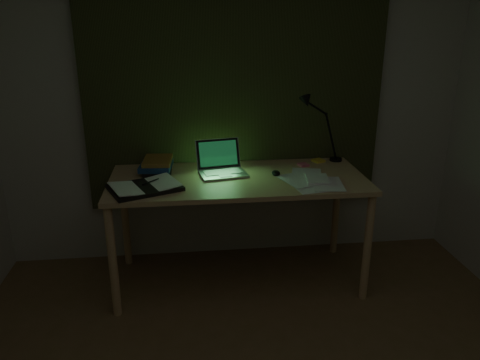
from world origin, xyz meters
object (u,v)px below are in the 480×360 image
object	(u,v)px
book_stack	(157,165)
loose_papers	(310,179)
desk_lamp	(338,128)
desk	(238,230)
laptop	(223,159)
open_textbook	(145,187)

from	to	relation	value
book_stack	loose_papers	distance (m)	1.07
book_stack	desk_lamp	size ratio (longest dim) A/B	0.50
loose_papers	desk_lamp	bearing A→B (deg)	52.92
desk	loose_papers	world-z (taller)	loose_papers
desk	loose_papers	bearing A→B (deg)	-12.63
desk	desk_lamp	size ratio (longest dim) A/B	3.45
laptop	loose_papers	bearing A→B (deg)	-26.64
desk	open_textbook	bearing A→B (deg)	-165.03
laptop	book_stack	distance (m)	0.48
open_textbook	desk_lamp	distance (m)	1.50
desk	desk_lamp	distance (m)	1.07
desk	book_stack	bearing A→B (deg)	161.51
laptop	book_stack	xyz separation A→B (m)	(-0.46, 0.12, -0.06)
desk	desk_lamp	xyz separation A→B (m)	(0.79, 0.31, 0.65)
desk	loose_papers	xyz separation A→B (m)	(0.47, -0.11, 0.41)
laptop	desk_lamp	world-z (taller)	desk_lamp
loose_papers	book_stack	bearing A→B (deg)	164.17
desk_lamp	loose_papers	bearing A→B (deg)	-122.71
desk	book_stack	world-z (taller)	book_stack
laptop	desk_lamp	bearing A→B (deg)	5.25
loose_papers	desk	bearing A→B (deg)	167.37
open_textbook	book_stack	bearing A→B (deg)	57.50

